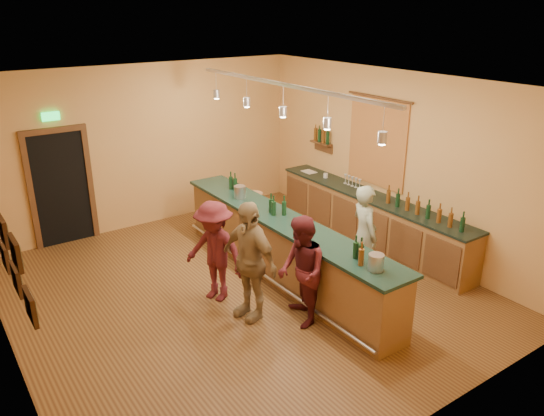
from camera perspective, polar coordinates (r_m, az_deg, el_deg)
floor at (r=8.46m, az=-3.40°, el=-8.90°), size 7.00×7.00×0.00m
ceiling at (r=7.41m, az=-3.94°, el=13.10°), size 6.50×7.00×0.02m
wall_back at (r=10.82m, az=-13.41°, el=6.45°), size 6.50×0.02×3.20m
wall_front at (r=5.37m, az=16.45°, el=-9.04°), size 6.50×0.02×3.20m
wall_right at (r=9.79m, az=12.88°, el=4.98°), size 0.02×7.00×3.20m
doorway at (r=10.45m, az=-21.77°, el=2.29°), size 1.15×0.09×2.48m
tapestry at (r=9.97m, az=11.24°, el=6.89°), size 0.03×1.40×1.60m
bottle_shelf at (r=11.04m, az=5.37°, el=7.56°), size 0.17×0.55×0.54m
picture_grid at (r=6.01m, az=-26.76°, el=-3.48°), size 0.06×2.20×0.70m
back_counter at (r=10.06m, az=10.54°, el=-1.11°), size 0.60×4.55×1.27m
tasting_bar at (r=8.57m, az=1.10°, el=-3.88°), size 0.74×5.10×1.38m
pendant_track at (r=7.88m, az=1.22°, el=12.01°), size 0.11×4.60×0.50m
bartender at (r=8.50m, az=9.90°, el=-2.85°), size 0.54×0.68×1.64m
customer_a at (r=7.33m, az=3.18°, el=-6.85°), size 0.84×0.94×1.58m
customer_b at (r=7.43m, az=-2.48°, el=-5.68°), size 0.60×1.09×1.76m
customer_c at (r=7.95m, az=-6.19°, el=-4.67°), size 0.94×1.16×1.57m
bar_stool at (r=10.41m, az=-2.02°, el=0.87°), size 0.38×0.38×0.77m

